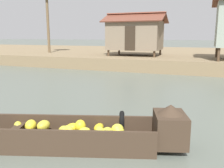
{
  "coord_description": "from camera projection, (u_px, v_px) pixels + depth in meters",
  "views": [
    {
      "loc": [
        2.61,
        0.85,
        2.4
      ],
      "look_at": [
        0.13,
        7.39,
        1.02
      ],
      "focal_mm": 39.04,
      "sensor_mm": 36.0,
      "label": 1
    }
  ],
  "objects": [
    {
      "name": "banana_boat",
      "position": [
        58.0,
        131.0,
        5.35
      ],
      "size": [
        5.6,
        2.54,
        0.99
      ],
      "color": "#3D2D21",
      "rests_on": "ground"
    },
    {
      "name": "ground_plane",
      "position": [
        132.0,
        97.0,
        9.76
      ],
      "size": [
        300.0,
        300.0,
        0.0
      ],
      "primitive_type": "plane",
      "color": "#596056"
    },
    {
      "name": "stilt_house_left",
      "position": [
        135.0,
        34.0,
        19.34
      ],
      "size": [
        4.71,
        3.44,
        3.35
      ],
      "color": "#4C3826",
      "rests_on": "riverbank_strip"
    },
    {
      "name": "riverbank_strip",
      "position": [
        177.0,
        56.0,
        24.75
      ],
      "size": [
        160.0,
        20.0,
        0.87
      ],
      "primitive_type": "cube",
      "color": "#7F6B4C",
      "rests_on": "ground"
    }
  ]
}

